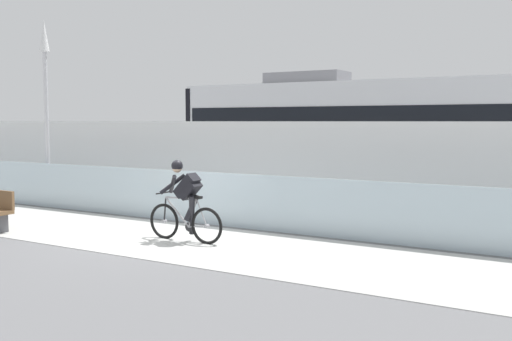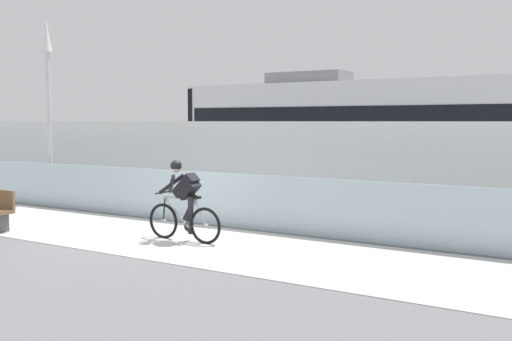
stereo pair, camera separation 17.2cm
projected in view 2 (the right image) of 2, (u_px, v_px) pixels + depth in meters
ground_plane at (156, 238)px, 12.11m from camera, size 200.00×200.00×0.00m
bike_path_deck at (156, 237)px, 12.11m from camera, size 32.00×3.20×0.01m
glass_parapet at (209, 198)px, 13.63m from camera, size 32.00×0.05×1.21m
concrete_barrier_wall at (251, 168)px, 15.11m from camera, size 32.00×0.36×2.37m
tram_rail_near at (296, 202)px, 17.31m from camera, size 32.00×0.08×0.01m
tram_rail_far at (317, 197)px, 18.53m from camera, size 32.00×0.08×0.01m
tram at (371, 138)px, 16.73m from camera, size 11.06×2.54×3.81m
cyclist_on_bike at (184, 202)px, 11.66m from camera, size 1.77×0.58×1.61m
lamp_post_antenna at (48, 88)px, 16.69m from camera, size 0.28×0.28×5.20m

